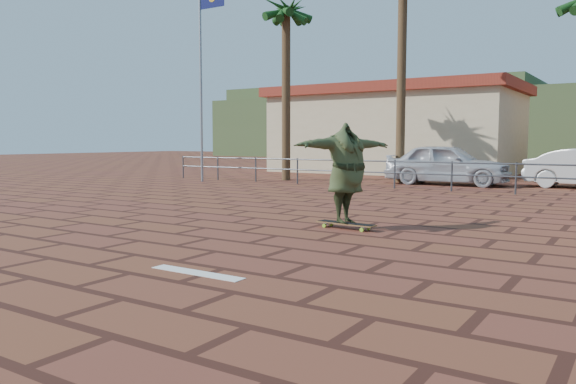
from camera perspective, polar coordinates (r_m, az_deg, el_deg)
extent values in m
plane|color=brown|center=(8.62, -7.34, -6.01)|extent=(120.00, 120.00, 0.00)
cube|color=white|center=(7.29, -9.24, -8.10)|extent=(1.40, 0.22, 0.01)
cylinder|color=#47494F|center=(25.43, -10.60, 2.51)|extent=(0.06, 0.06, 1.00)
cylinder|color=#47494F|center=(24.11, -7.14, 2.41)|extent=(0.06, 0.06, 1.00)
cylinder|color=#47494F|center=(22.87, -3.29, 2.29)|extent=(0.06, 0.06, 1.00)
cylinder|color=#47494F|center=(21.76, 0.97, 2.15)|extent=(0.06, 0.06, 1.00)
cylinder|color=#47494F|center=(20.77, 5.66, 1.98)|extent=(0.06, 0.06, 1.00)
cylinder|color=#47494F|center=(19.94, 10.78, 1.77)|extent=(0.06, 0.06, 1.00)
cylinder|color=#47494F|center=(19.28, 16.30, 1.54)|extent=(0.06, 0.06, 1.00)
cylinder|color=#47494F|center=(18.81, 22.15, 1.28)|extent=(0.06, 0.06, 1.00)
cylinder|color=#47494F|center=(19.26, 16.33, 2.88)|extent=(24.00, 0.05, 0.05)
cylinder|color=#47494F|center=(19.28, 16.30, 1.69)|extent=(24.00, 0.05, 0.05)
cylinder|color=gray|center=(23.43, -8.84, 10.88)|extent=(0.10, 0.10, 8.00)
cylinder|color=brown|center=(23.86, -0.19, 9.63)|extent=(0.36, 0.36, 7.00)
sphere|color=#164318|center=(24.39, -0.20, 17.98)|extent=(2.40, 2.40, 2.40)
cylinder|color=brown|center=(23.19, 11.45, 11.15)|extent=(0.36, 0.36, 8.20)
cube|color=beige|center=(30.68, 10.93, 5.76)|extent=(12.00, 7.00, 4.00)
cube|color=maroon|center=(30.78, 11.01, 9.95)|extent=(12.60, 7.60, 0.50)
cube|color=#384C28|center=(68.26, 9.15, 7.14)|extent=(35.00, 14.00, 8.00)
cube|color=olive|center=(10.74, 5.91, -3.20)|extent=(1.23, 0.37, 0.02)
cube|color=black|center=(10.74, 5.92, -3.13)|extent=(1.18, 0.35, 0.00)
cube|color=silver|center=(10.97, 4.06, -3.18)|extent=(0.08, 0.20, 0.03)
cube|color=silver|center=(10.53, 7.84, -3.57)|extent=(0.08, 0.20, 0.03)
cylinder|color=#8AC128|center=(10.88, 3.70, -3.43)|extent=(0.08, 0.04, 0.08)
cylinder|color=#8AC128|center=(11.08, 4.41, -3.27)|extent=(0.08, 0.04, 0.08)
cylinder|color=#8AC128|center=(10.44, 7.51, -3.83)|extent=(0.08, 0.04, 0.08)
cylinder|color=#8AC128|center=(10.64, 8.17, -3.66)|extent=(0.08, 0.04, 0.08)
imported|color=#374424|center=(10.64, 5.96, 1.94)|extent=(1.42, 2.41, 1.90)
imported|color=silver|center=(22.21, 15.89, 2.75)|extent=(4.68, 2.05, 1.57)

